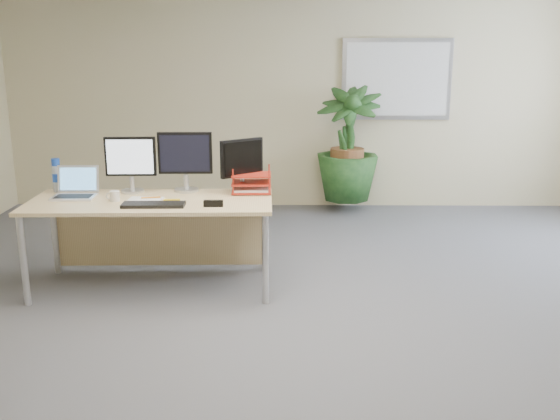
{
  "coord_description": "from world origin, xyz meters",
  "views": [
    {
      "loc": [
        -0.08,
        -3.6,
        1.9
      ],
      "look_at": [
        -0.13,
        0.35,
        0.88
      ],
      "focal_mm": 40.0,
      "sensor_mm": 36.0,
      "label": 1
    }
  ],
  "objects_px": {
    "floor_plant": "(347,150)",
    "monitor_right": "(185,158)",
    "desk": "(154,215)",
    "laptop": "(76,189)",
    "monitor_left": "(131,161)"
  },
  "relations": [
    {
      "from": "laptop",
      "to": "monitor_left",
      "type": "bearing_deg",
      "value": 21.17
    },
    {
      "from": "desk",
      "to": "floor_plant",
      "type": "relative_size",
      "value": 1.3
    },
    {
      "from": "laptop",
      "to": "monitor_right",
      "type": "bearing_deg",
      "value": 13.43
    },
    {
      "from": "desk",
      "to": "laptop",
      "type": "distance_m",
      "value": 0.66
    },
    {
      "from": "desk",
      "to": "monitor_left",
      "type": "relative_size",
      "value": 4.19
    },
    {
      "from": "floor_plant",
      "to": "monitor_right",
      "type": "height_order",
      "value": "floor_plant"
    },
    {
      "from": "floor_plant",
      "to": "monitor_right",
      "type": "bearing_deg",
      "value": -125.33
    },
    {
      "from": "monitor_left",
      "to": "monitor_right",
      "type": "bearing_deg",
      "value": 5.67
    },
    {
      "from": "monitor_right",
      "to": "laptop",
      "type": "distance_m",
      "value": 0.92
    },
    {
      "from": "floor_plant",
      "to": "desk",
      "type": "bearing_deg",
      "value": -126.73
    },
    {
      "from": "desk",
      "to": "laptop",
      "type": "relative_size",
      "value": 5.66
    },
    {
      "from": "monitor_left",
      "to": "monitor_right",
      "type": "relative_size",
      "value": 0.93
    },
    {
      "from": "desk",
      "to": "monitor_right",
      "type": "distance_m",
      "value": 0.54
    },
    {
      "from": "monitor_right",
      "to": "laptop",
      "type": "xyz_separation_m",
      "value": [
        -0.86,
        -0.21,
        -0.23
      ]
    },
    {
      "from": "monitor_left",
      "to": "desk",
      "type": "bearing_deg",
      "value": -38.19
    }
  ]
}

